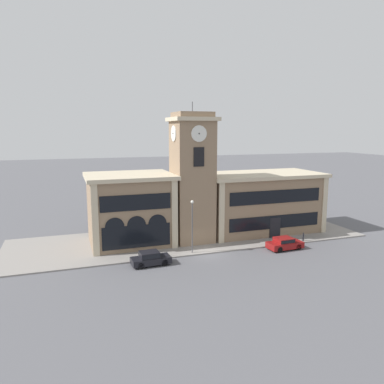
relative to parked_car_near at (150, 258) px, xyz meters
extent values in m
plane|color=#56565B|center=(6.78, 1.23, -0.75)|extent=(300.00, 300.00, 0.00)
cube|color=gray|center=(6.78, 7.65, -0.67)|extent=(44.16, 12.84, 0.15)
cube|color=#897056|center=(6.78, 6.49, 6.60)|extent=(4.54, 4.54, 14.70)
cube|color=beige|center=(6.78, 6.49, 14.18)|extent=(5.24, 5.24, 0.45)
cube|color=#897056|center=(6.78, 6.49, 14.70)|extent=(4.17, 4.17, 0.60)
cylinder|color=#4C4C51|center=(6.78, 6.49, 15.60)|extent=(0.10, 0.10, 1.20)
cylinder|color=silver|center=(6.78, 4.17, 12.52)|extent=(1.86, 0.10, 1.86)
cylinder|color=black|center=(6.78, 4.10, 12.52)|extent=(0.15, 0.04, 0.15)
cylinder|color=silver|center=(4.46, 6.49, 12.52)|extent=(0.10, 1.86, 1.86)
cylinder|color=black|center=(4.39, 6.49, 12.52)|extent=(0.04, 0.15, 0.15)
cube|color=black|center=(6.78, 4.18, 9.89)|extent=(1.27, 0.10, 2.20)
cube|color=#897056|center=(-0.57, 8.15, 3.28)|extent=(9.57, 7.85, 8.06)
cube|color=beige|center=(-0.57, 8.15, 7.53)|extent=(10.27, 8.55, 0.45)
cube|color=beige|center=(-5.01, 4.16, 3.28)|extent=(0.70, 0.16, 8.06)
cube|color=beige|center=(3.86, 4.16, 3.28)|extent=(0.70, 0.16, 8.06)
cube|color=black|center=(-0.57, 4.18, 5.05)|extent=(7.84, 0.10, 1.77)
cube|color=black|center=(-0.57, 4.18, 1.18)|extent=(7.65, 0.10, 2.58)
cylinder|color=black|center=(-2.97, 4.17, 2.47)|extent=(2.10, 0.06, 2.10)
cylinder|color=black|center=(-0.57, 4.17, 2.47)|extent=(2.10, 0.06, 2.10)
cylinder|color=black|center=(1.82, 4.17, 2.47)|extent=(2.10, 0.06, 2.10)
cube|color=#897056|center=(17.10, 8.15, 3.02)|extent=(15.51, 7.85, 7.53)
cube|color=beige|center=(17.10, 8.15, 7.01)|extent=(16.21, 8.55, 0.45)
cube|color=beige|center=(9.70, 4.16, 3.02)|extent=(0.70, 0.16, 7.53)
cube|color=beige|center=(24.51, 4.16, 3.02)|extent=(0.70, 0.16, 7.53)
cube|color=black|center=(17.10, 4.18, 4.67)|extent=(12.72, 0.10, 1.66)
cube|color=black|center=(17.10, 4.17, 0.61)|extent=(1.50, 0.12, 2.71)
cube|color=black|center=(17.10, 4.18, 1.42)|extent=(12.72, 0.10, 1.69)
cube|color=black|center=(0.06, 0.00, -0.23)|extent=(4.08, 1.93, 0.66)
cube|color=black|center=(-0.10, 0.00, 0.40)|extent=(2.00, 1.66, 0.59)
cube|color=black|center=(-0.10, 0.00, 0.40)|extent=(1.92, 1.69, 0.44)
cylinder|color=black|center=(1.26, 0.82, -0.41)|extent=(0.70, 0.25, 0.69)
cylinder|color=black|center=(1.34, -0.70, -0.41)|extent=(0.70, 0.25, 0.69)
cylinder|color=black|center=(-1.22, 0.70, -0.41)|extent=(0.70, 0.25, 0.69)
cylinder|color=black|center=(-1.14, -0.82, -0.41)|extent=(0.70, 0.25, 0.69)
cube|color=maroon|center=(15.91, 0.00, -0.22)|extent=(4.20, 2.07, 0.69)
cube|color=maroon|center=(15.74, -0.01, 0.39)|extent=(2.05, 1.78, 0.52)
cube|color=black|center=(15.74, -0.01, 0.39)|extent=(1.98, 1.81, 0.39)
cylinder|color=black|center=(17.14, 0.89, -0.40)|extent=(0.70, 0.25, 0.69)
cylinder|color=black|center=(17.22, -0.76, -0.40)|extent=(0.70, 0.25, 0.69)
cylinder|color=black|center=(14.59, 0.76, -0.40)|extent=(0.70, 0.25, 0.69)
cylinder|color=black|center=(14.67, -0.88, -0.40)|extent=(0.70, 0.25, 0.69)
cylinder|color=#4C4C51|center=(5.20, 1.93, 2.20)|extent=(0.12, 0.12, 5.59)
sphere|color=silver|center=(5.20, 1.93, 5.17)|extent=(0.36, 0.36, 0.36)
cylinder|color=black|center=(19.60, 1.68, -0.15)|extent=(0.18, 0.18, 0.90)
sphere|color=black|center=(19.60, 1.68, 0.38)|extent=(0.16, 0.16, 0.16)
camera|label=1|loc=(-7.83, -35.98, 12.97)|focal=35.00mm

